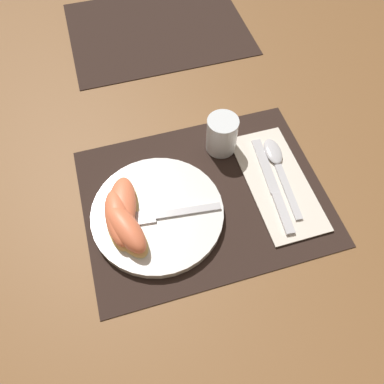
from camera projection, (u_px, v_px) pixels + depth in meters
name	position (u px, v px, depth m)	size (l,w,h in m)	color
ground_plane	(204.00, 197.00, 0.72)	(3.00, 3.00, 0.00)	brown
placemat	(204.00, 196.00, 0.72)	(0.46, 0.35, 0.00)	black
placemat_far	(158.00, 28.00, 0.99)	(0.46, 0.35, 0.00)	black
plate	(158.00, 213.00, 0.69)	(0.24, 0.24, 0.02)	white
juice_glass	(222.00, 136.00, 0.75)	(0.06, 0.06, 0.08)	silver
napkin	(277.00, 182.00, 0.74)	(0.11, 0.26, 0.00)	silver
knife	(273.00, 186.00, 0.72)	(0.04, 0.22, 0.01)	#BCBCC1
spoon	(277.00, 162.00, 0.75)	(0.04, 0.19, 0.01)	#BCBCC1
fork	(160.00, 215.00, 0.68)	(0.20, 0.04, 0.00)	#BCBCC1
citrus_wedge_0	(122.00, 210.00, 0.67)	(0.09, 0.14, 0.03)	#F4DB84
citrus_wedge_1	(118.00, 218.00, 0.66)	(0.05, 0.12, 0.04)	#F4DB84
citrus_wedge_2	(126.00, 229.00, 0.65)	(0.09, 0.13, 0.04)	#F4DB84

